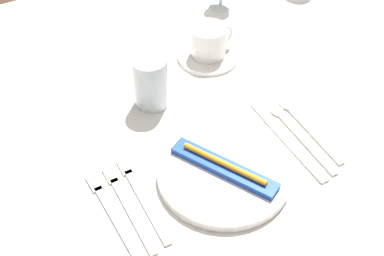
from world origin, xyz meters
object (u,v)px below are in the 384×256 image
at_px(dinner_plate, 224,173).
at_px(drink_tumbler, 151,85).
at_px(toothbrush_package, 224,167).
at_px(spoon_soup, 294,129).
at_px(fork_salad, 113,215).
at_px(fork_inner, 127,204).
at_px(fork_outer, 141,195).
at_px(spoon_dessert, 302,121).
at_px(coffee_cup_right, 209,41).
at_px(dinner_knife, 289,142).

height_order(dinner_plate, drink_tumbler, drink_tumbler).
height_order(toothbrush_package, spoon_soup, toothbrush_package).
bearing_deg(fork_salad, fork_inner, 18.20).
distance_m(fork_salad, drink_tumbler, 0.30).
xyz_separation_m(fork_outer, spoon_dessert, (0.37, 0.01, 0.00)).
distance_m(fork_inner, spoon_dessert, 0.40).
xyz_separation_m(fork_inner, spoon_dessert, (0.40, 0.02, 0.00)).
distance_m(dinner_plate, fork_inner, 0.18).
xyz_separation_m(spoon_soup, coffee_cup_right, (-0.03, 0.29, 0.04)).
bearing_deg(spoon_dessert, dinner_plate, -168.66).
xyz_separation_m(toothbrush_package, fork_outer, (-0.15, 0.03, -0.02)).
height_order(dinner_knife, spoon_dessert, spoon_dessert).
xyz_separation_m(spoon_soup, drink_tumbler, (-0.21, 0.21, 0.05)).
xyz_separation_m(fork_outer, drink_tumbler, (0.13, 0.21, 0.05)).
bearing_deg(spoon_dessert, drink_tumbler, 139.94).
xyz_separation_m(fork_inner, drink_tumbler, (0.16, 0.22, 0.05)).
distance_m(dinner_plate, fork_salad, 0.21).
height_order(dinner_knife, spoon_soup, spoon_soup).
relative_size(dinner_plate, fork_salad, 1.11).
xyz_separation_m(fork_salad, spoon_soup, (0.40, 0.02, 0.00)).
distance_m(fork_inner, fork_salad, 0.03).
xyz_separation_m(dinner_plate, toothbrush_package, (0.00, 0.00, 0.02)).
bearing_deg(spoon_soup, dinner_plate, -169.90).
bearing_deg(dinner_plate, coffee_cup_right, 64.06).
distance_m(spoon_soup, drink_tumbler, 0.30).
xyz_separation_m(dinner_plate, spoon_soup, (0.19, 0.03, -0.01)).
relative_size(dinner_plate, drink_tumbler, 2.17).
relative_size(toothbrush_package, coffee_cup_right, 1.92).
height_order(dinner_plate, toothbrush_package, toothbrush_package).
bearing_deg(fork_outer, toothbrush_package, -12.02).
distance_m(fork_inner, coffee_cup_right, 0.45).
bearing_deg(coffee_cup_right, dinner_knife, -90.21).
bearing_deg(fork_inner, coffee_cup_right, 40.94).
bearing_deg(coffee_cup_right, fork_inner, -139.06).
relative_size(fork_salad, drink_tumbler, 1.96).
bearing_deg(dinner_plate, fork_inner, 171.61).
xyz_separation_m(dinner_knife, drink_tumbler, (-0.18, 0.24, 0.05)).
distance_m(fork_outer, dinner_knife, 0.31).
distance_m(dinner_knife, spoon_soup, 0.04).
bearing_deg(drink_tumbler, fork_inner, -125.53).
distance_m(toothbrush_package, dinner_knife, 0.16).
bearing_deg(dinner_knife, dinner_plate, -176.54).
bearing_deg(dinner_knife, drink_tumbler, 127.75).
height_order(spoon_dessert, drink_tumbler, drink_tumbler).
height_order(fork_outer, spoon_soup, spoon_soup).
distance_m(coffee_cup_right, drink_tumbler, 0.20).
height_order(spoon_soup, spoon_dessert, same).
bearing_deg(spoon_soup, fork_salad, -177.71).
bearing_deg(toothbrush_package, drink_tumbler, 96.36).
bearing_deg(spoon_soup, drink_tumbler, 135.07).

